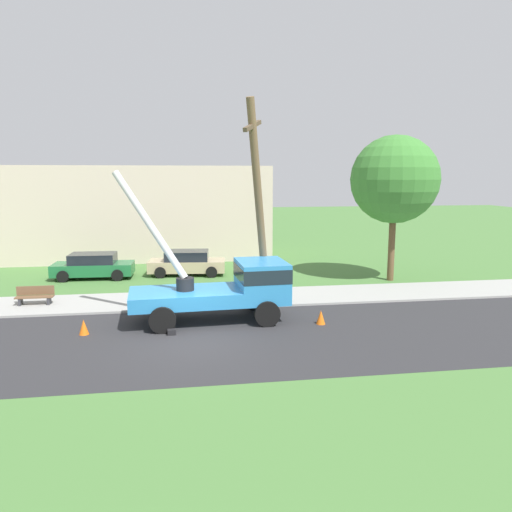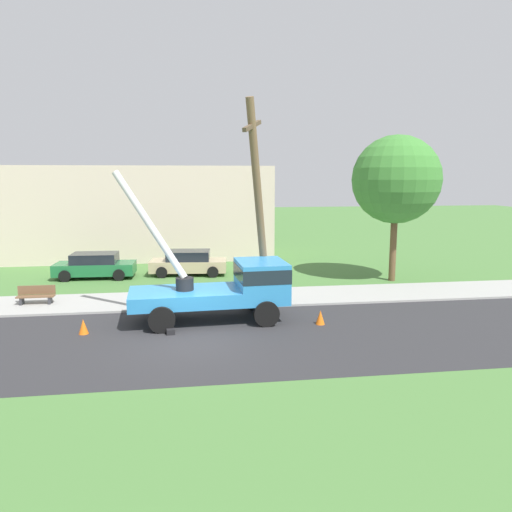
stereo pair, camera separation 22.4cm
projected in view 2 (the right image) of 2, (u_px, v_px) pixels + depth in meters
ground_plane at (189, 274)px, 29.05m from camera, size 120.00×120.00×0.00m
road_asphalt at (192, 340)px, 17.33m from camera, size 80.00×7.81×0.01m
sidewalk_strip at (190, 300)px, 22.79m from camera, size 80.00×3.38×0.10m
utility_truck at (230, 285)px, 19.63m from camera, size 6.88×3.21×5.98m
leaning_utility_pole at (259, 206)px, 20.15m from camera, size 1.62×2.85×8.78m
traffic_cone_ahead at (320, 317)px, 19.14m from camera, size 0.36×0.36×0.56m
traffic_cone_behind at (83, 327)px, 17.97m from camera, size 0.36×0.36×0.56m
parked_sedan_green at (95, 266)px, 27.76m from camera, size 4.46×2.12×1.42m
parked_sedan_tan at (189, 263)px, 28.69m from camera, size 4.56×2.30×1.42m
park_bench at (36, 296)px, 21.83m from camera, size 1.60×0.45×0.90m
roadside_tree_near at (396, 180)px, 26.27m from camera, size 4.74×4.74×7.92m
lowrise_building_backdrop at (142, 212)px, 34.73m from camera, size 18.00×6.00×6.40m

